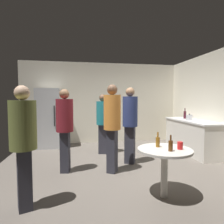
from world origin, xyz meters
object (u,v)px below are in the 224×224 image
(person_in_maroon_shirt, at_px, (65,124))
(person_in_olive_shirt, at_px, (23,138))
(person_in_navy_shirt, at_px, (130,119))
(beer_bottle_amber, at_px, (158,142))
(beer_bottle_brown, at_px, (171,145))
(wine_bottle_on_counter, at_px, (185,115))
(plastic_cup_red, at_px, (180,146))
(refrigerator, at_px, (49,118))
(foreground_table, at_px, (165,156))
(person_in_teal_shirt, at_px, (103,119))
(kettle, at_px, (189,117))
(person_in_orange_shirt, at_px, (112,121))

(person_in_maroon_shirt, height_order, person_in_olive_shirt, person_in_maroon_shirt)
(person_in_maroon_shirt, distance_m, person_in_navy_shirt, 1.46)
(beer_bottle_amber, bearing_deg, beer_bottle_brown, -72.90)
(wine_bottle_on_counter, xyz_separation_m, plastic_cup_red, (-1.67, -2.69, -0.23))
(person_in_navy_shirt, bearing_deg, refrigerator, -103.45)
(person_in_navy_shirt, bearing_deg, person_in_olive_shirt, -20.79)
(person_in_olive_shirt, bearing_deg, foreground_table, -20.65)
(beer_bottle_amber, height_order, person_in_teal_shirt, person_in_teal_shirt)
(beer_bottle_amber, xyz_separation_m, person_in_olive_shirt, (-1.91, -0.10, 0.14))
(kettle, xyz_separation_m, person_in_navy_shirt, (-1.88, -0.66, 0.05))
(person_in_maroon_shirt, bearing_deg, person_in_olive_shirt, -100.76)
(person_in_navy_shirt, distance_m, person_in_olive_shirt, 2.44)
(beer_bottle_amber, xyz_separation_m, plastic_cup_red, (0.27, -0.19, -0.03))
(kettle, height_order, person_in_orange_shirt, person_in_orange_shirt)
(person_in_maroon_shirt, relative_size, person_in_olive_shirt, 1.01)
(plastic_cup_red, bearing_deg, person_in_navy_shirt, 100.54)
(wine_bottle_on_counter, xyz_separation_m, person_in_teal_shirt, (-2.49, -0.12, -0.08))
(person_in_orange_shirt, xyz_separation_m, person_in_olive_shirt, (-1.38, -1.10, -0.07))
(wine_bottle_on_counter, height_order, person_in_orange_shirt, person_in_orange_shirt)
(refrigerator, relative_size, person_in_maroon_shirt, 1.08)
(refrigerator, bearing_deg, plastic_cup_red, -56.37)
(refrigerator, bearing_deg, kettle, -17.48)
(person_in_maroon_shirt, height_order, person_in_teal_shirt, person_in_maroon_shirt)
(beer_bottle_brown, bearing_deg, person_in_orange_shirt, 116.02)
(refrigerator, bearing_deg, beer_bottle_brown, -59.02)
(refrigerator, relative_size, plastic_cup_red, 16.36)
(person_in_maroon_shirt, distance_m, person_in_teal_shirt, 1.51)
(beer_bottle_amber, xyz_separation_m, person_in_maroon_shirt, (-1.47, 1.18, 0.16))
(beer_bottle_amber, distance_m, beer_bottle_brown, 0.27)
(wine_bottle_on_counter, relative_size, person_in_maroon_shirt, 0.19)
(kettle, distance_m, person_in_teal_shirt, 2.41)
(foreground_table, bearing_deg, person_in_maroon_shirt, 139.39)
(wine_bottle_on_counter, relative_size, foreground_table, 0.39)
(foreground_table, xyz_separation_m, person_in_teal_shirt, (-0.61, 2.50, 0.31))
(person_in_orange_shirt, height_order, person_in_teal_shirt, person_in_orange_shirt)
(kettle, height_order, person_in_teal_shirt, person_in_teal_shirt)
(wine_bottle_on_counter, bearing_deg, person_in_navy_shirt, -152.27)
(plastic_cup_red, bearing_deg, kettle, 55.68)
(person_in_teal_shirt, bearing_deg, refrigerator, -109.76)
(foreground_table, xyz_separation_m, person_in_orange_shirt, (-0.59, 1.12, 0.41))
(kettle, bearing_deg, person_in_olive_shirt, -149.38)
(refrigerator, relative_size, beer_bottle_brown, 7.83)
(kettle, relative_size, beer_bottle_brown, 1.06)
(wine_bottle_on_counter, bearing_deg, kettle, -103.16)
(beer_bottle_amber, bearing_deg, kettle, 49.02)
(beer_bottle_amber, xyz_separation_m, person_in_teal_shirt, (-0.55, 2.38, 0.12))
(kettle, xyz_separation_m, beer_bottle_amber, (-1.84, -2.12, -0.15))
(beer_bottle_amber, height_order, person_in_olive_shirt, person_in_olive_shirt)
(wine_bottle_on_counter, bearing_deg, beer_bottle_brown, -123.84)
(refrigerator, bearing_deg, person_in_teal_shirt, -32.50)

